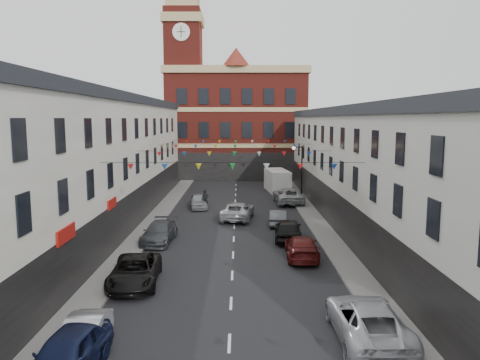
{
  "coord_description": "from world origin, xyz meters",
  "views": [
    {
      "loc": [
        0.38,
        -33.38,
        8.78
      ],
      "look_at": [
        0.47,
        6.56,
        3.51
      ],
      "focal_mm": 35.0,
      "sensor_mm": 36.0,
      "label": 1
    }
  ],
  "objects_px": {
    "car_left_a": "(67,354)",
    "car_right_d": "(288,229)",
    "street_lamp": "(299,167)",
    "car_left_c": "(135,271)",
    "car_right_c": "(302,247)",
    "car_left_d": "(159,232)",
    "pedestrian": "(205,200)",
    "white_van": "(277,181)",
    "moving_car": "(237,211)",
    "car_right_f": "(288,196)",
    "car_right_e": "(278,217)",
    "car_left_e": "(198,201)",
    "car_right_b": "(367,320)",
    "car_left_b": "(83,336)"
  },
  "relations": [
    {
      "from": "car_right_c",
      "to": "car_right_f",
      "type": "bearing_deg",
      "value": -90.44
    },
    {
      "from": "street_lamp",
      "to": "moving_car",
      "type": "distance_m",
      "value": 10.06
    },
    {
      "from": "car_left_d",
      "to": "car_right_e",
      "type": "relative_size",
      "value": 1.28
    },
    {
      "from": "street_lamp",
      "to": "white_van",
      "type": "height_order",
      "value": "street_lamp"
    },
    {
      "from": "car_right_c",
      "to": "moving_car",
      "type": "bearing_deg",
      "value": -67.36
    },
    {
      "from": "car_left_d",
      "to": "moving_car",
      "type": "bearing_deg",
      "value": 57.32
    },
    {
      "from": "car_left_a",
      "to": "car_right_d",
      "type": "xyz_separation_m",
      "value": [
        9.45,
        18.01,
        0.02
      ]
    },
    {
      "from": "car_left_d",
      "to": "car_right_c",
      "type": "bearing_deg",
      "value": -18.35
    },
    {
      "from": "car_left_c",
      "to": "car_right_d",
      "type": "height_order",
      "value": "car_right_d"
    },
    {
      "from": "street_lamp",
      "to": "car_right_c",
      "type": "bearing_deg",
      "value": -96.73
    },
    {
      "from": "car_right_c",
      "to": "car_right_e",
      "type": "height_order",
      "value": "car_right_c"
    },
    {
      "from": "car_left_a",
      "to": "car_left_d",
      "type": "height_order",
      "value": "car_left_a"
    },
    {
      "from": "street_lamp",
      "to": "car_right_e",
      "type": "relative_size",
      "value": 1.55
    },
    {
      "from": "car_left_c",
      "to": "car_right_c",
      "type": "relative_size",
      "value": 1.09
    },
    {
      "from": "car_right_c",
      "to": "pedestrian",
      "type": "relative_size",
      "value": 2.51
    },
    {
      "from": "car_left_c",
      "to": "car_left_d",
      "type": "xyz_separation_m",
      "value": [
        -0.16,
        8.6,
        -0.02
      ]
    },
    {
      "from": "car_right_d",
      "to": "car_right_c",
      "type": "bearing_deg",
      "value": 99.83
    },
    {
      "from": "pedestrian",
      "to": "car_right_c",
      "type": "bearing_deg",
      "value": -48.33
    },
    {
      "from": "car_right_e",
      "to": "car_left_e",
      "type": "bearing_deg",
      "value": -41.66
    },
    {
      "from": "car_left_a",
      "to": "car_left_c",
      "type": "height_order",
      "value": "car_left_a"
    },
    {
      "from": "car_right_b",
      "to": "pedestrian",
      "type": "xyz_separation_m",
      "value": [
        -8.4,
        26.85,
        0.17
      ]
    },
    {
      "from": "car_right_b",
      "to": "white_van",
      "type": "distance_m",
      "value": 38.34
    },
    {
      "from": "car_left_b",
      "to": "car_right_c",
      "type": "height_order",
      "value": "car_right_c"
    },
    {
      "from": "street_lamp",
      "to": "car_left_c",
      "type": "bearing_deg",
      "value": -116.52
    },
    {
      "from": "car_right_d",
      "to": "car_right_e",
      "type": "bearing_deg",
      "value": -81.25
    },
    {
      "from": "car_right_f",
      "to": "white_van",
      "type": "height_order",
      "value": "white_van"
    },
    {
      "from": "car_left_c",
      "to": "pedestrian",
      "type": "distance_m",
      "value": 20.76
    },
    {
      "from": "moving_car",
      "to": "car_left_d",
      "type": "bearing_deg",
      "value": 61.69
    },
    {
      "from": "car_left_a",
      "to": "car_right_c",
      "type": "bearing_deg",
      "value": 61.03
    },
    {
      "from": "pedestrian",
      "to": "white_van",
      "type": "bearing_deg",
      "value": 72.5
    },
    {
      "from": "car_left_a",
      "to": "car_left_b",
      "type": "xyz_separation_m",
      "value": [
        0.0,
        1.61,
        -0.13
      ]
    },
    {
      "from": "car_right_d",
      "to": "pedestrian",
      "type": "xyz_separation_m",
      "value": [
        -6.85,
        11.51,
        0.17
      ]
    },
    {
      "from": "car_left_d",
      "to": "white_van",
      "type": "distance_m",
      "value": 25.7
    },
    {
      "from": "car_right_f",
      "to": "pedestrian",
      "type": "distance_m",
      "value": 9.04
    },
    {
      "from": "car_right_f",
      "to": "car_right_b",
      "type": "bearing_deg",
      "value": 87.07
    },
    {
      "from": "car_left_d",
      "to": "car_left_b",
      "type": "bearing_deg",
      "value": -87.4
    },
    {
      "from": "car_left_e",
      "to": "car_right_b",
      "type": "distance_m",
      "value": 29.04
    },
    {
      "from": "car_left_b",
      "to": "car_left_e",
      "type": "distance_m",
      "value": 28.7
    },
    {
      "from": "car_left_d",
      "to": "pedestrian",
      "type": "height_order",
      "value": "pedestrian"
    },
    {
      "from": "car_right_c",
      "to": "white_van",
      "type": "height_order",
      "value": "white_van"
    },
    {
      "from": "car_right_c",
      "to": "car_right_f",
      "type": "height_order",
      "value": "car_right_f"
    },
    {
      "from": "car_left_c",
      "to": "car_right_b",
      "type": "distance_m",
      "value": 12.33
    },
    {
      "from": "car_right_b",
      "to": "moving_car",
      "type": "distance_m",
      "value": 23.07
    },
    {
      "from": "car_left_c",
      "to": "car_right_f",
      "type": "bearing_deg",
      "value": 62.01
    },
    {
      "from": "car_right_d",
      "to": "white_van",
      "type": "height_order",
      "value": "white_van"
    },
    {
      "from": "car_right_d",
      "to": "pedestrian",
      "type": "height_order",
      "value": "pedestrian"
    },
    {
      "from": "car_right_c",
      "to": "car_right_f",
      "type": "distance_m",
      "value": 19.23
    },
    {
      "from": "car_right_e",
      "to": "car_right_f",
      "type": "bearing_deg",
      "value": -96.99
    },
    {
      "from": "car_left_b",
      "to": "car_right_c",
      "type": "bearing_deg",
      "value": 49.35
    },
    {
      "from": "car_left_d",
      "to": "car_left_e",
      "type": "bearing_deg",
      "value": 85.68
    }
  ]
}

